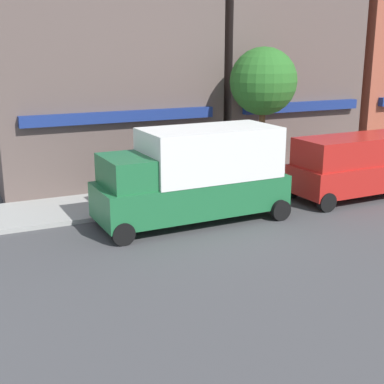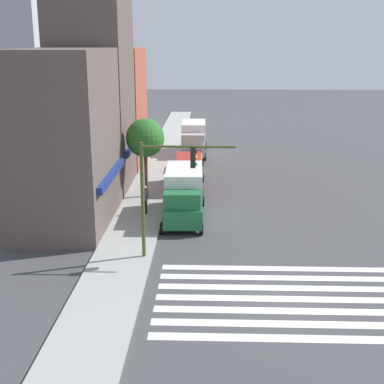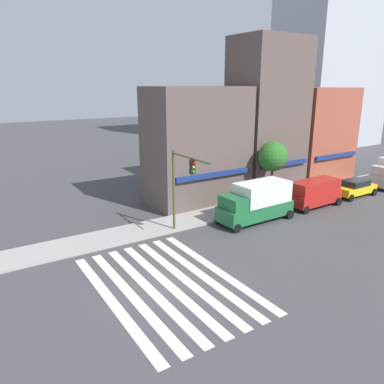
% 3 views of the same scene
% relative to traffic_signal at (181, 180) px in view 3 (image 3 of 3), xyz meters
% --- Properties ---
extents(ground_plane, '(200.00, 200.00, 0.00)m').
position_rel_traffic_signal_xyz_m(ground_plane, '(-4.12, -5.34, -4.05)').
color(ground_plane, '#424244').
extents(sidewalk_left, '(120.00, 3.00, 0.15)m').
position_rel_traffic_signal_xyz_m(sidewalk_left, '(-4.12, 2.16, -3.97)').
color(sidewalk_left, '#9E9E99').
rests_on(sidewalk_left, ground_plane).
extents(crosswalk_stripes, '(6.79, 10.80, 0.01)m').
position_rel_traffic_signal_xyz_m(crosswalk_stripes, '(-4.12, -5.34, -4.05)').
color(crosswalk_stripes, silver).
rests_on(crosswalk_stripes, ground_plane).
extents(storefront_row, '(23.95, 5.30, 14.56)m').
position_rel_traffic_signal_xyz_m(storefront_row, '(12.90, 6.15, 1.82)').
color(storefront_row, brown).
rests_on(storefront_row, ground_plane).
extents(tower_distant, '(17.60, 10.99, 44.53)m').
position_rel_traffic_signal_xyz_m(tower_distant, '(42.68, 22.15, 18.21)').
color(tower_distant, '#B2B7C1').
rests_on(tower_distant, ground_plane).
extents(traffic_signal, '(0.32, 4.54, 5.91)m').
position_rel_traffic_signal_xyz_m(traffic_signal, '(0.00, 0.00, 0.00)').
color(traffic_signal, '#474C1E').
rests_on(traffic_signal, ground_plane).
extents(box_truck_green, '(6.25, 2.42, 3.04)m').
position_rel_traffic_signal_xyz_m(box_truck_green, '(6.34, -0.64, -2.46)').
color(box_truck_green, '#1E6638').
rests_on(box_truck_green, ground_plane).
extents(van_red, '(5.05, 2.22, 2.34)m').
position_rel_traffic_signal_xyz_m(van_red, '(13.01, -0.64, -2.76)').
color(van_red, '#B21E19').
rests_on(van_red, ground_plane).
extents(sedan_yellow, '(4.42, 2.02, 1.59)m').
position_rel_traffic_signal_xyz_m(sedan_yellow, '(18.80, -0.64, -3.21)').
color(sedan_yellow, yellow).
rests_on(sedan_yellow, ground_plane).
extents(pedestrian_grey_coat, '(0.32, 0.32, 1.77)m').
position_rel_traffic_signal_xyz_m(pedestrian_grey_coat, '(6.83, 1.79, -2.98)').
color(pedestrian_grey_coat, '#23232D').
rests_on(pedestrian_grey_coat, sidewalk_left).
extents(street_tree, '(2.60, 2.60, 5.38)m').
position_rel_traffic_signal_xyz_m(street_tree, '(10.61, 2.16, 0.15)').
color(street_tree, brown).
rests_on(street_tree, sidewalk_left).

